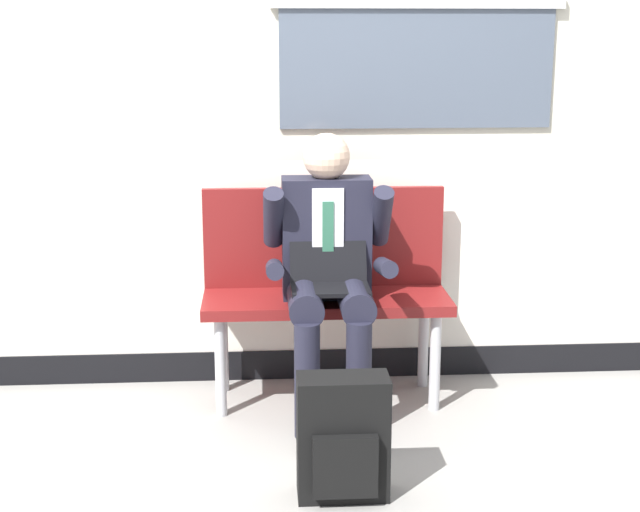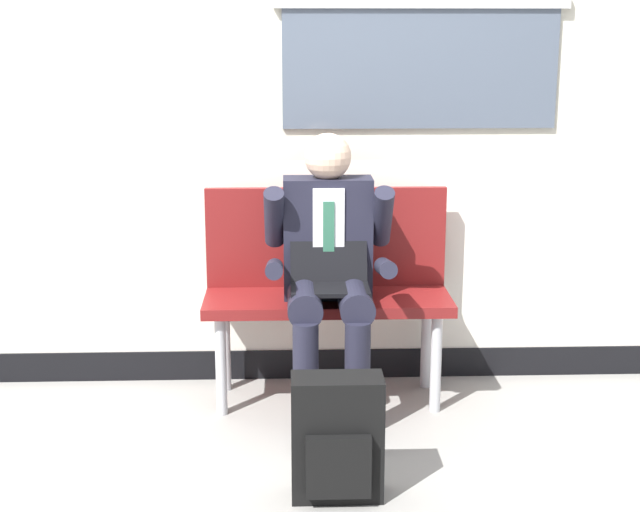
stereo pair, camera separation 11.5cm
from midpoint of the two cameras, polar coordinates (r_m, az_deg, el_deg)
The scene contains 5 objects.
ground_plane at distance 4.04m, azimuth 0.34°, elevation -11.15°, with size 18.00×18.00×0.00m, color gray.
station_wall at distance 4.44m, azimuth 0.05°, elevation 12.18°, with size 5.50×0.17×3.18m.
bench_with_person at distance 4.31m, azimuth 1.19°, elevation -1.37°, with size 1.13×0.42×0.99m.
person_seated at distance 4.09m, azimuth 1.36°, elevation -0.72°, with size 0.57×0.70×1.26m.
backpack at distance 3.48m, azimuth 2.03°, elevation -11.25°, with size 0.34×0.20×0.47m.
Camera 2 is at (-0.10, -3.66, 1.70)m, focal length 51.85 mm.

